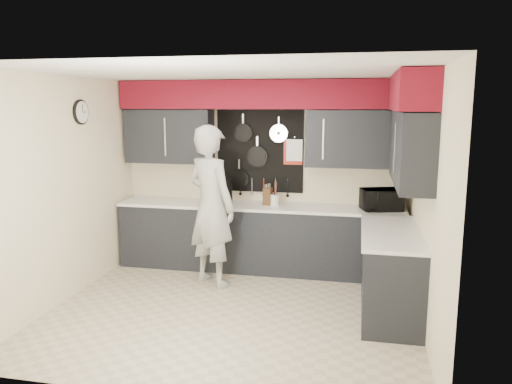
% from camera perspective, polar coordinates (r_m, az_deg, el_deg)
% --- Properties ---
extents(ground, '(4.00, 4.00, 0.00)m').
position_cam_1_polar(ground, '(5.74, -2.58, -13.35)').
color(ground, '#BBB091').
rests_on(ground, ground).
extents(back_wall_assembly, '(4.00, 0.36, 2.60)m').
position_cam_1_polar(back_wall_assembly, '(6.83, 0.72, 7.79)').
color(back_wall_assembly, beige).
rests_on(back_wall_assembly, ground).
extents(right_wall_assembly, '(0.36, 3.50, 2.60)m').
position_cam_1_polar(right_wall_assembly, '(5.40, 17.51, 6.02)').
color(right_wall_assembly, beige).
rests_on(right_wall_assembly, ground).
extents(left_wall_assembly, '(0.05, 3.50, 2.60)m').
position_cam_1_polar(left_wall_assembly, '(6.17, -20.89, 0.58)').
color(left_wall_assembly, beige).
rests_on(left_wall_assembly, ground).
extents(base_cabinets, '(3.95, 2.20, 0.92)m').
position_cam_1_polar(base_cabinets, '(6.54, 4.06, -6.13)').
color(base_cabinets, black).
rests_on(base_cabinets, ground).
extents(microwave, '(0.58, 0.47, 0.28)m').
position_cam_1_polar(microwave, '(6.63, 14.14, -0.86)').
color(microwave, black).
rests_on(microwave, base_cabinets).
extents(knife_block, '(0.12, 0.12, 0.23)m').
position_cam_1_polar(knife_block, '(6.78, 1.34, -0.51)').
color(knife_block, '#382211').
rests_on(knife_block, base_cabinets).
extents(utensil_crock, '(0.12, 0.12, 0.15)m').
position_cam_1_polar(utensil_crock, '(6.73, 2.16, -0.95)').
color(utensil_crock, silver).
rests_on(utensil_crock, base_cabinets).
extents(coffee_maker, '(0.22, 0.26, 0.35)m').
position_cam_1_polar(coffee_maker, '(6.91, -3.66, 0.20)').
color(coffee_maker, black).
rests_on(coffee_maker, base_cabinets).
extents(person, '(0.89, 0.80, 2.03)m').
position_cam_1_polar(person, '(6.28, -5.13, -1.62)').
color(person, '#B3B3B0').
rests_on(person, ground).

